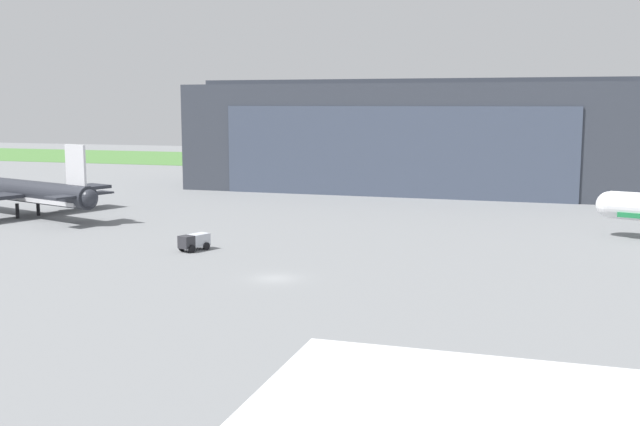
% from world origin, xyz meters
% --- Properties ---
extents(ground_plane, '(440.00, 440.00, 0.00)m').
position_xyz_m(ground_plane, '(0.00, 0.00, 0.00)').
color(ground_plane, slate).
extents(grass_field_strip, '(440.00, 56.00, 0.08)m').
position_xyz_m(grass_field_strip, '(0.00, 154.78, 0.04)').
color(grass_field_strip, '#4A7C3A').
rests_on(grass_field_strip, ground_plane).
extents(maintenance_hangar, '(90.29, 31.85, 23.12)m').
position_xyz_m(maintenance_hangar, '(-2.52, 87.18, 11.10)').
color(maintenance_hangar, '#383D47').
rests_on(maintenance_hangar, ground_plane).
extents(airliner_far_left, '(35.14, 30.62, 12.00)m').
position_xyz_m(airliner_far_left, '(-54.54, 29.33, 3.99)').
color(airliner_far_left, '#282B33').
rests_on(airliner_far_left, ground_plane).
extents(fuel_bowser, '(3.19, 4.31, 2.01)m').
position_xyz_m(fuel_bowser, '(-14.96, 11.26, 1.18)').
color(fuel_bowser, '#2D2D33').
rests_on(fuel_bowser, ground_plane).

